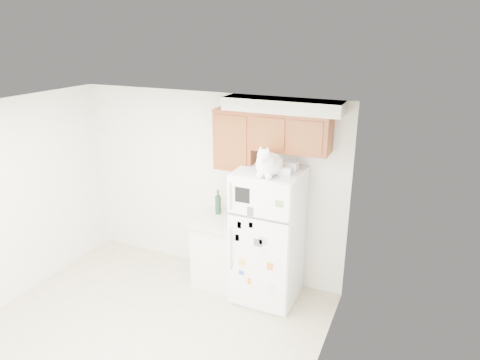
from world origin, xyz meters
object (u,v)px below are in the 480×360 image
Objects in this scene: base_counter at (221,250)px; bottle_green at (218,202)px; cat at (268,164)px; storage_box_front at (284,171)px; refrigerator at (268,236)px; storage_box_back at (290,166)px; bottle_amber at (230,205)px.

base_counter is 0.65m from bottle_green.
base_counter is 1.71× the size of cat.
refrigerator is at bearing 154.11° from storage_box_front.
bottle_green reaches higher than base_counter.
bottle_amber is (-0.82, 0.09, -0.67)m from storage_box_back.
storage_box_front is at bearing -18.61° from bottle_amber.
cat is 1.71× the size of bottle_amber.
storage_box_front is (0.20, -0.07, 0.89)m from refrigerator.
storage_box_front is at bearing 34.95° from cat.
cat reaches higher than storage_box_front.
cat is (0.74, -0.25, 1.38)m from base_counter.
refrigerator is 3.16× the size of cat.
storage_box_back is at bearing 61.40° from cat.
base_counter is at bearing 161.13° from cat.
storage_box_front is (0.89, -0.15, 1.28)m from base_counter.
cat reaches higher than bottle_green.
storage_box_back is (0.90, 0.04, 1.29)m from base_counter.
refrigerator is 1.01m from cat.
bottle_amber reaches higher than base_counter.
refrigerator is 9.44× the size of storage_box_back.
storage_box_front is (-0.01, -0.19, -0.01)m from storage_box_back.
storage_box_back is 0.53× the size of bottle_green.
refrigerator is at bearing -18.39° from bottle_amber.
storage_box_back is at bearing -6.11° from bottle_amber.
storage_box_back is at bearing 2.59° from base_counter.
cat is 3.58× the size of storage_box_front.
storage_box_front is 0.44× the size of bottle_green.
storage_box_back reaches higher than bottle_amber.
cat is at bearing -30.10° from bottle_amber.
cat is at bearing -25.58° from bottle_green.
storage_box_back reaches higher than bottle_green.
cat is at bearing -18.87° from base_counter.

